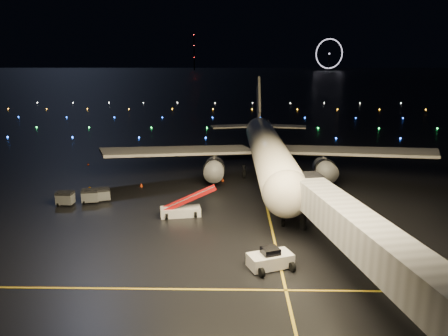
{
  "coord_description": "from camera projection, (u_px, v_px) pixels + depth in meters",
  "views": [
    {
      "loc": [
        7.49,
        -42.86,
        18.68
      ],
      "look_at": [
        6.41,
        12.0,
        5.0
      ],
      "focal_mm": 35.0,
      "sensor_mm": 36.0,
      "label": 1
    }
  ],
  "objects": [
    {
      "name": "safety_cone_1",
      "position": [
        223.0,
        179.0,
        68.92
      ],
      "size": [
        0.52,
        0.52,
        0.53
      ],
      "primitive_type": "cone",
      "rotation": [
        0.0,
        0.0,
        0.12
      ],
      "color": "#F5410F",
      "rests_on": "ground"
    },
    {
      "name": "safety_cone_3",
      "position": [
        88.0,
        164.0,
        79.23
      ],
      "size": [
        0.53,
        0.53,
        0.5
      ],
      "primitive_type": "cone",
      "rotation": [
        0.0,
        0.0,
        -0.24
      ],
      "color": "#F5410F",
      "rests_on": "ground"
    },
    {
      "name": "crew_c",
      "position": [
        90.0,
        194.0,
        59.25
      ],
      "size": [
        1.05,
        1.21,
        1.96
      ],
      "primitive_type": "imported",
      "rotation": [
        0.0,
        0.0,
        -0.96
      ],
      "color": "orange",
      "rests_on": "ground"
    },
    {
      "name": "baggage_cart_0",
      "position": [
        90.0,
        196.0,
        58.37
      ],
      "size": [
        2.39,
        1.89,
        1.82
      ],
      "primitive_type": "cube",
      "rotation": [
        0.0,
        0.0,
        0.19
      ],
      "color": "slate",
      "rests_on": "ground"
    },
    {
      "name": "ferris_wheel",
      "position": [
        329.0,
        55.0,
        735.16
      ],
      "size": [
        49.33,
        16.8,
        52.0
      ],
      "primitive_type": null,
      "rotation": [
        0.0,
        0.0,
        0.26
      ],
      "color": "black",
      "rests_on": "ground"
    },
    {
      "name": "lane_cross",
      "position": [
        83.0,
        288.0,
        36.64
      ],
      "size": [
        60.0,
        0.25,
        0.02
      ],
      "primitive_type": "cube",
      "color": "gold",
      "rests_on": "ground"
    },
    {
      "name": "safety_cone_2",
      "position": [
        141.0,
        185.0,
        65.9
      ],
      "size": [
        0.51,
        0.51,
        0.53
      ],
      "primitive_type": "cone",
      "rotation": [
        0.0,
        0.0,
        -0.08
      ],
      "color": "#F5410F",
      "rests_on": "ground"
    },
    {
      "name": "pushback_tug",
      "position": [
        270.0,
        258.0,
        40.12
      ],
      "size": [
        4.52,
        3.44,
        1.92
      ],
      "primitive_type": "cube",
      "rotation": [
        0.0,
        0.0,
        0.38
      ],
      "color": "silver",
      "rests_on": "ground"
    },
    {
      "name": "lane_centre",
      "position": [
        265.0,
        198.0,
        60.57
      ],
      "size": [
        0.25,
        80.0,
        0.02
      ],
      "primitive_type": "cube",
      "color": "gold",
      "rests_on": "ground"
    },
    {
      "name": "taxiway_lights",
      "position": [
        211.0,
        115.0,
        149.03
      ],
      "size": [
        164.0,
        92.0,
        0.36
      ],
      "primitive_type": null,
      "color": "black",
      "rests_on": "ground"
    },
    {
      "name": "baggage_cart_1",
      "position": [
        102.0,
        195.0,
        59.1
      ],
      "size": [
        2.43,
        2.08,
        1.74
      ],
      "primitive_type": "cube",
      "rotation": [
        0.0,
        0.0,
        0.37
      ],
      "color": "slate",
      "rests_on": "ground"
    },
    {
      "name": "airliner",
      "position": [
        267.0,
        130.0,
        71.0
      ],
      "size": [
        54.09,
        51.44,
        15.19
      ],
      "primitive_type": null,
      "rotation": [
        0.0,
        0.0,
        0.01
      ],
      "color": "silver",
      "rests_on": "ground"
    },
    {
      "name": "radio_mast",
      "position": [
        194.0,
        51.0,
        757.53
      ],
      "size": [
        1.8,
        1.8,
        64.0
      ],
      "primitive_type": "cylinder",
      "color": "black",
      "rests_on": "ground"
    },
    {
      "name": "safety_cone_0",
      "position": [
        210.0,
        187.0,
        64.53
      ],
      "size": [
        0.62,
        0.62,
        0.55
      ],
      "primitive_type": "cone",
      "rotation": [
        0.0,
        0.0,
        0.33
      ],
      "color": "#F5410F",
      "rests_on": "ground"
    },
    {
      "name": "ground",
      "position": [
        223.0,
        84.0,
        337.28
      ],
      "size": [
        2000.0,
        2000.0,
        0.0
      ],
      "primitive_type": "plane",
      "color": "black",
      "rests_on": "ground"
    },
    {
      "name": "baggage_cart_2",
      "position": [
        65.0,
        198.0,
        57.4
      ],
      "size": [
        2.19,
        1.58,
        1.81
      ],
      "primitive_type": "cube",
      "rotation": [
        0.0,
        0.0,
        -0.04
      ],
      "color": "slate",
      "rests_on": "ground"
    },
    {
      "name": "belt_loader",
      "position": [
        180.0,
        202.0,
        53.21
      ],
      "size": [
        7.38,
        3.25,
        3.46
      ],
      "primitive_type": null,
      "rotation": [
        0.0,
        0.0,
        0.19
      ],
      "color": "silver",
      "rests_on": "ground"
    }
  ]
}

